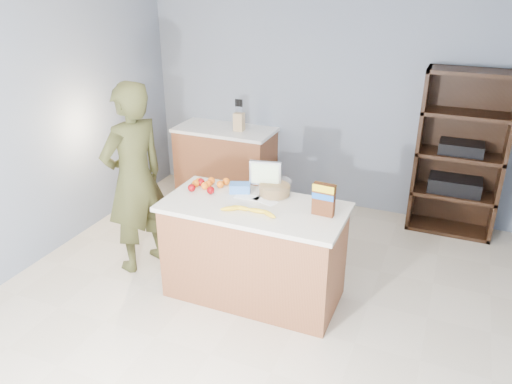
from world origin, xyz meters
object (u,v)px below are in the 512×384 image
at_px(tv, 265,175).
at_px(person, 135,179).
at_px(cereal_box, 324,197).
at_px(counter_peninsula, 254,255).
at_px(shelving_unit, 460,157).

bearing_deg(tv, person, -167.98).
relative_size(tv, cereal_box, 1.05).
xyz_separation_m(counter_peninsula, tv, (-0.02, 0.31, 0.64)).
distance_m(counter_peninsula, cereal_box, 0.87).
xyz_separation_m(counter_peninsula, person, (-1.23, 0.05, 0.50)).
bearing_deg(shelving_unit, cereal_box, -115.75).
bearing_deg(counter_peninsula, shelving_unit, 52.89).
bearing_deg(counter_peninsula, cereal_box, 4.92).
bearing_deg(person, counter_peninsula, 105.85).
height_order(shelving_unit, tv, shelving_unit).
xyz_separation_m(counter_peninsula, cereal_box, (0.59, 0.05, 0.64)).
relative_size(counter_peninsula, cereal_box, 5.79).
xyz_separation_m(shelving_unit, tv, (-1.57, -1.74, 0.19)).
bearing_deg(counter_peninsula, tv, 93.45).
bearing_deg(counter_peninsula, person, 177.80).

